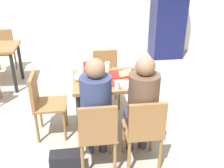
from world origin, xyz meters
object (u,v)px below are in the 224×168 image
object	(u,v)px
chair_near_right	(144,129)
person_in_red	(96,105)
chair_left_end	(43,101)
person_in_brown_jacket	(142,102)
chair_far_side	(106,74)
paper_plate_near_edge	(126,84)
chair_near_left	(98,132)
pizza_slice_c	(99,71)
condiment_bottle	(86,68)
plastic_cup_c	(80,75)
main_table	(112,87)
soda_can	(144,72)
foil_bundle	(78,77)
tray_red_near	(99,83)
paper_plate_center	(99,73)
handbag	(66,164)
pizza_slice_a	(102,83)
drink_fridge	(168,16)
pizza_slice_b	(125,72)
tray_red_far	(124,74)
background_chair_far	(4,48)
plastic_cup_b	(118,85)
plastic_cup_a	(107,66)

from	to	relation	value
chair_near_right	person_in_red	xyz separation A→B (m)	(-0.49, 0.14, 0.25)
chair_left_end	person_in_brown_jacket	bearing A→B (deg)	-28.40
chair_far_side	paper_plate_near_edge	bearing A→B (deg)	-81.15
chair_near_left	pizza_slice_c	world-z (taller)	chair_near_left
condiment_bottle	plastic_cup_c	bearing A→B (deg)	-116.95
chair_left_end	person_in_brown_jacket	distance (m)	1.30
main_table	soda_can	bearing A→B (deg)	2.48
paper_plate_near_edge	foil_bundle	distance (m)	0.59
main_table	condiment_bottle	world-z (taller)	condiment_bottle
chair_near_left	tray_red_near	xyz separation A→B (m)	(0.07, 0.62, 0.26)
chair_left_end	plastic_cup_c	xyz separation A→B (m)	(0.48, 0.05, 0.31)
chair_far_side	pizza_slice_c	distance (m)	0.61
paper_plate_center	handbag	world-z (taller)	paper_plate_center
pizza_slice_a	foil_bundle	bearing A→B (deg)	153.41
pizza_slice_a	drink_fridge	world-z (taller)	drink_fridge
soda_can	plastic_cup_c	bearing A→B (deg)	177.44
chair_near_left	drink_fridge	distance (m)	4.09
soda_can	handbag	world-z (taller)	soda_can
person_in_red	pizza_slice_b	bearing A→B (deg)	58.99
pizza_slice_c	foil_bundle	world-z (taller)	foil_bundle
chair_near_right	paper_plate_center	bearing A→B (deg)	112.56
paper_plate_center	pizza_slice_a	bearing A→B (deg)	-89.68
pizza_slice_c	plastic_cup_c	bearing A→B (deg)	-147.08
chair_near_right	tray_red_near	xyz separation A→B (m)	(-0.42, 0.62, 0.26)
condiment_bottle	chair_far_side	bearing A→B (deg)	59.75
paper_plate_center	pizza_slice_c	bearing A→B (deg)	73.24
tray_red_near	foil_bundle	size ratio (longest dim) A/B	3.60
person_in_brown_jacket	paper_plate_near_edge	bearing A→B (deg)	103.57
person_in_red	main_table	bearing A→B (deg)	67.94
tray_red_near	tray_red_far	distance (m)	0.42
chair_near_left	soda_can	world-z (taller)	soda_can
chair_left_end	background_chair_far	world-z (taller)	same
plastic_cup_b	handbag	xyz separation A→B (m)	(-0.62, -0.45, -0.67)
plastic_cup_b	condiment_bottle	world-z (taller)	condiment_bottle
chair_left_end	handbag	world-z (taller)	chair_left_end
plastic_cup_a	pizza_slice_c	bearing A→B (deg)	-142.18
handbag	drink_fridge	xyz separation A→B (m)	(2.25, 3.61, 0.81)
person_in_red	chair_left_end	bearing A→B (deg)	136.10
foil_bundle	person_in_red	bearing A→B (deg)	-73.70
person_in_red	plastic_cup_b	distance (m)	0.41
tray_red_near	condiment_bottle	distance (m)	0.36
main_table	person_in_brown_jacket	xyz separation A→B (m)	(0.25, -0.60, 0.11)
pizza_slice_b	paper_plate_center	bearing A→B (deg)	167.12
paper_plate_near_edge	plastic_cup_b	world-z (taller)	plastic_cup_b
person_in_red	plastic_cup_c	distance (m)	0.68
person_in_red	pizza_slice_c	xyz separation A→B (m)	(0.10, 0.82, 0.03)
chair_near_left	tray_red_near	world-z (taller)	chair_near_left
main_table	background_chair_far	distance (m)	3.01
chair_far_side	plastic_cup_c	size ratio (longest dim) A/B	8.59
chair_near_left	plastic_cup_a	size ratio (longest dim) A/B	8.59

